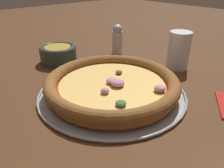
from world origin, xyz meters
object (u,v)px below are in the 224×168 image
(pizza_tray, at_px, (112,92))
(bowl_near, at_px, (58,53))
(pizza, at_px, (112,84))
(pepper_shaker, at_px, (117,40))
(drinking_cup, at_px, (179,50))

(pizza_tray, bearing_deg, bowl_near, -92.67)
(pizza, relative_size, pepper_shaker, 3.02)
(pizza_tray, relative_size, bowl_near, 3.02)
(pepper_shaker, bearing_deg, bowl_near, -19.11)
(pizza, relative_size, bowl_near, 2.73)
(pizza_tray, relative_size, drinking_cup, 3.14)
(pizza_tray, height_order, bowl_near, bowl_near)
(pizza_tray, xyz_separation_m, drinking_cup, (-0.24, 0.01, 0.05))
(bowl_near, bearing_deg, drinking_cup, 130.41)
(pizza, xyz_separation_m, bowl_near, (-0.01, -0.26, 0.00))
(bowl_near, relative_size, pepper_shaker, 1.11)
(pizza_tray, xyz_separation_m, pepper_shaker, (-0.20, -0.20, 0.05))
(pizza_tray, bearing_deg, pizza, 93.23)
(pizza_tray, distance_m, pizza, 0.02)
(pepper_shaker, bearing_deg, pizza_tray, 44.46)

